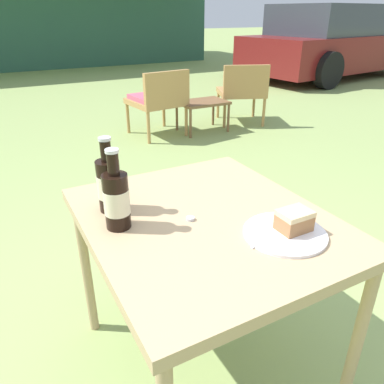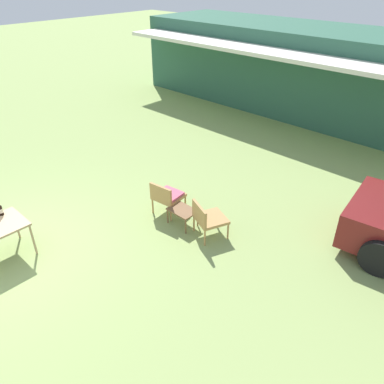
# 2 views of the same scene
# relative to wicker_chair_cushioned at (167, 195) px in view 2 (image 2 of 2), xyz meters

# --- Properties ---
(ground_plane) EXTENTS (60.00, 60.00, 0.00)m
(ground_plane) POSITION_rel_wicker_chair_cushioned_xyz_m (-1.13, -3.00, -0.44)
(ground_plane) COLOR #8CA35B
(cabin_building) EXTENTS (11.92, 4.68, 2.79)m
(cabin_building) POSITION_rel_wicker_chair_cushioned_xyz_m (-1.68, 8.08, 0.97)
(cabin_building) COLOR #2D5B47
(cabin_building) RESTS_ON ground_plane
(wicker_chair_cushioned) EXTENTS (0.62, 0.62, 0.75)m
(wicker_chair_cushioned) POSITION_rel_wicker_chair_cushioned_xyz_m (0.00, 0.00, 0.00)
(wicker_chair_cushioned) COLOR #B2844C
(wicker_chair_cushioned) RESTS_ON ground_plane
(wicker_chair_plain) EXTENTS (0.72, 0.72, 0.75)m
(wicker_chair_plain) POSITION_rel_wicker_chair_cushioned_xyz_m (1.15, -0.02, -0.00)
(wicker_chair_plain) COLOR #B2844C
(wicker_chair_plain) RESTS_ON ground_plane
(garden_side_table) EXTENTS (0.57, 0.40, 0.36)m
(garden_side_table) POSITION_rel_wicker_chair_cushioned_xyz_m (0.53, -0.08, -0.11)
(garden_side_table) COLOR brown
(garden_side_table) RESTS_ON ground_plane
(cola_bottle_far) EXTENTS (0.08, 0.08, 0.26)m
(cola_bottle_far) POSITION_rel_wicker_chair_cushioned_xyz_m (-1.40, -2.80, 0.36)
(cola_bottle_far) COLOR black
(cola_bottle_far) RESTS_ON patio_table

